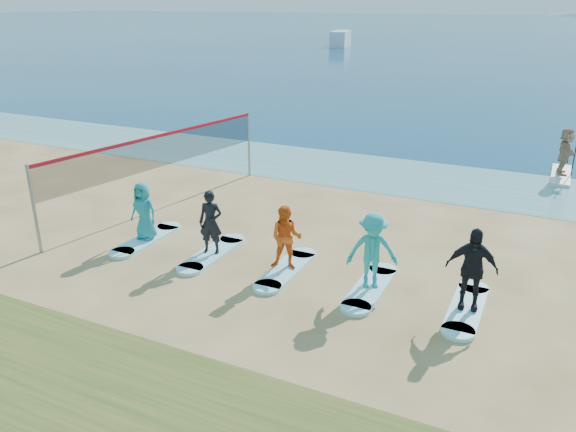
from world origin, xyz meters
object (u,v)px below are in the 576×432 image
at_px(student_0, 144,211).
at_px(paddleboard, 561,175).
at_px(surfboard_2, 286,269).
at_px(surfboard_3, 370,288).
at_px(boat_offshore_a, 340,46).
at_px(student_1, 211,222).
at_px(volleyball_net, 160,152).
at_px(surfboard_0, 147,239).
at_px(student_4, 471,269).
at_px(surfboard_1, 212,254).
at_px(student_2, 286,238).
at_px(paddleboarder, 565,151).
at_px(surfboard_4, 466,308).
at_px(student_3, 372,251).

bearing_deg(student_0, paddleboard, 47.52).
xyz_separation_m(surfboard_2, surfboard_3, (2.24, 0.00, 0.00)).
bearing_deg(surfboard_3, boat_offshore_a, 111.27).
height_order(paddleboard, surfboard_3, paddleboard).
bearing_deg(paddleboard, student_1, -124.21).
distance_m(volleyball_net, surfboard_0, 3.41).
bearing_deg(paddleboard, student_4, -97.38).
bearing_deg(surfboard_1, boat_offshore_a, 108.13).
bearing_deg(student_2, student_4, -15.02).
bearing_deg(student_4, paddleboard, 75.03).
bearing_deg(paddleboarder, surfboard_4, 164.91).
height_order(paddleboarder, surfboard_2, paddleboarder).
bearing_deg(student_0, student_1, -1.32).
distance_m(volleyball_net, student_2, 6.40).
xyz_separation_m(student_0, surfboard_2, (4.48, -0.00, -0.88)).
xyz_separation_m(student_0, student_3, (6.72, 0.00, 0.09)).
relative_size(surfboard_2, surfboard_4, 1.00).
bearing_deg(volleyball_net, surfboard_3, -17.56).
height_order(student_0, surfboard_3, student_0).
relative_size(surfboard_1, surfboard_3, 1.00).
relative_size(paddleboarder, boat_offshore_a, 0.26).
relative_size(paddleboard, boat_offshore_a, 0.43).
height_order(volleyball_net, student_2, volleyball_net).
bearing_deg(student_0, student_2, -1.32).
xyz_separation_m(paddleboarder, surfboard_3, (-3.89, -12.14, -0.98)).
distance_m(surfboard_1, student_2, 2.40).
xyz_separation_m(student_0, student_4, (8.95, 0.00, 0.11)).
xyz_separation_m(paddleboard, paddleboarder, (0.00, 0.00, 0.97)).
relative_size(boat_offshore_a, surfboard_3, 3.19).
bearing_deg(student_2, paddleboarder, 48.17).
height_order(student_0, student_1, student_1).
bearing_deg(student_4, student_2, 172.79).
bearing_deg(volleyball_net, surfboard_2, -23.69).
distance_m(student_3, student_4, 2.24).
relative_size(volleyball_net, student_2, 5.37).
height_order(student_1, surfboard_4, student_1).
distance_m(student_0, surfboard_2, 4.56).
distance_m(volleyball_net, student_0, 3.03).
relative_size(boat_offshore_a, student_3, 3.79).
distance_m(boat_offshore_a, surfboard_1, 76.04).
bearing_deg(student_3, paddleboarder, 47.47).
bearing_deg(boat_offshore_a, surfboard_2, -82.49).
bearing_deg(boat_offshore_a, student_3, -80.94).
bearing_deg(volleyball_net, paddleboard, 38.82).
xyz_separation_m(surfboard_1, student_1, (0.00, 0.00, 0.91)).
bearing_deg(student_3, surfboard_2, 155.26).
xyz_separation_m(surfboard_2, student_3, (2.24, 0.00, 0.97)).
bearing_deg(volleyball_net, surfboard_1, -35.57).
bearing_deg(student_2, surfboard_4, -15.02).
relative_size(student_3, surfboard_4, 0.84).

